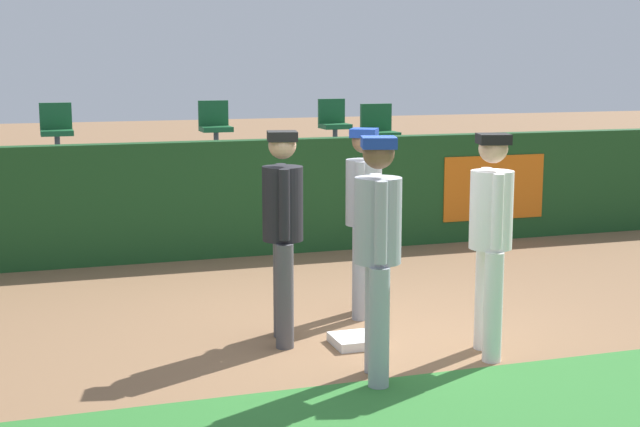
# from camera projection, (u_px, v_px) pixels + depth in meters

# --- Properties ---
(ground_plane) EXTENTS (60.00, 60.00, 0.00)m
(ground_plane) POSITION_uv_depth(u_px,v_px,m) (367.00, 341.00, 8.08)
(ground_plane) COLOR #846042
(first_base) EXTENTS (0.40, 0.40, 0.08)m
(first_base) POSITION_uv_depth(u_px,v_px,m) (356.00, 340.00, 7.96)
(first_base) COLOR white
(first_base) RESTS_ON ground_plane
(player_fielder_home) EXTENTS (0.46, 0.54, 1.86)m
(player_fielder_home) POSITION_uv_depth(u_px,v_px,m) (491.00, 229.00, 7.54)
(player_fielder_home) COLOR white
(player_fielder_home) RESTS_ON ground_plane
(player_runner_visitor) EXTENTS (0.47, 0.47, 1.81)m
(player_runner_visitor) POSITION_uv_depth(u_px,v_px,m) (364.00, 208.00, 8.73)
(player_runner_visitor) COLOR #9EA3AD
(player_runner_visitor) RESTS_ON ground_plane
(player_coach_visitor) EXTENTS (0.44, 0.51, 1.89)m
(player_coach_visitor) POSITION_uv_depth(u_px,v_px,m) (378.00, 241.00, 6.93)
(player_coach_visitor) COLOR #9EA3AD
(player_coach_visitor) RESTS_ON ground_plane
(player_umpire) EXTENTS (0.42, 0.51, 1.85)m
(player_umpire) POSITION_uv_depth(u_px,v_px,m) (283.00, 222.00, 7.88)
(player_umpire) COLOR #4C4C51
(player_umpire) RESTS_ON ground_plane
(field_wall) EXTENTS (18.00, 0.26, 1.46)m
(field_wall) POSITION_uv_depth(u_px,v_px,m) (260.00, 197.00, 11.57)
(field_wall) COLOR #19471E
(field_wall) RESTS_ON ground_plane
(bleacher_platform) EXTENTS (18.00, 4.80, 0.96)m
(bleacher_platform) POSITION_uv_depth(u_px,v_px,m) (218.00, 190.00, 14.02)
(bleacher_platform) COLOR #59595E
(bleacher_platform) RESTS_ON ground_plane
(seat_front_right) EXTENTS (0.48, 0.44, 0.84)m
(seat_front_right) POSITION_uv_depth(u_px,v_px,m) (379.00, 129.00, 13.47)
(seat_front_right) COLOR #4C4C51
(seat_front_right) RESTS_ON bleacher_platform
(seat_back_right) EXTENTS (0.46, 0.44, 0.84)m
(seat_back_right) POSITION_uv_depth(u_px,v_px,m) (334.00, 122.00, 15.13)
(seat_back_right) COLOR #4C4C51
(seat_back_right) RESTS_ON bleacher_platform
(seat_back_center) EXTENTS (0.48, 0.44, 0.84)m
(seat_back_center) POSITION_uv_depth(u_px,v_px,m) (215.00, 124.00, 14.52)
(seat_back_center) COLOR #4C4C51
(seat_back_center) RESTS_ON bleacher_platform
(seat_back_left) EXTENTS (0.47, 0.44, 0.84)m
(seat_back_left) POSITION_uv_depth(u_px,v_px,m) (56.00, 128.00, 13.78)
(seat_back_left) COLOR #4C4C51
(seat_back_left) RESTS_ON bleacher_platform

